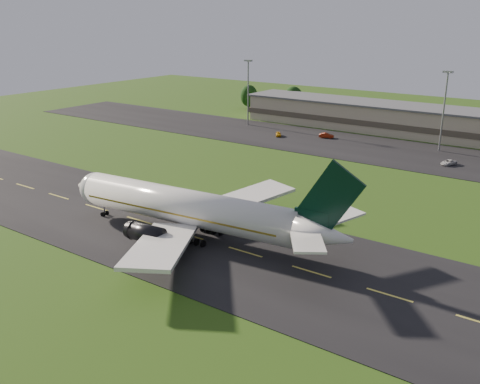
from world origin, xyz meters
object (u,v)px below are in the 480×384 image
Objects in this scene: terminal at (463,127)px; light_mast_west at (248,85)px; service_vehicle_b at (326,135)px; airliner at (191,209)px; service_vehicle_c at (449,162)px; service_vehicle_a at (278,134)px; light_mast_centre at (445,102)px.

terminal is 7.13× the size of light_mast_west.
terminal reaches higher than service_vehicle_b.
service_vehicle_c is (21.29, 67.35, -3.98)m from airliner.
service_vehicle_c is (48.79, -3.46, -0.04)m from service_vehicle_a.
light_mast_west is 5.58× the size of service_vehicle_a.
service_vehicle_a is at bearing -168.02° from light_mast_centre.
terminal is 39.77× the size of service_vehicle_a.
service_vehicle_c is at bearing -124.99° from service_vehicle_b.
service_vehicle_c is at bearing -10.80° from light_mast_west.
light_mast_centre is at bearing 137.36° from service_vehicle_c.
airliner is 2.52× the size of light_mast_west.
airliner is 2.52× the size of light_mast_centre.
service_vehicle_c is at bearing -65.04° from light_mast_centre.
light_mast_centre is 5.58× the size of service_vehicle_a.
airliner is 12.30× the size of service_vehicle_b.
terminal is 34.50× the size of service_vehicle_c.
terminal is at bearing 74.19° from airliner.
light_mast_west is 1.00× the size of light_mast_centre.
light_mast_centre is 4.88× the size of service_vehicle_b.
service_vehicle_a is 13.69m from service_vehicle_b.
service_vehicle_b is at bearing -172.30° from service_vehicle_c.
service_vehicle_c is at bearing -37.98° from service_vehicle_a.
service_vehicle_b is (-30.69, -2.98, -11.95)m from light_mast_centre.
service_vehicle_a is 48.91m from service_vehicle_c.
terminal is 37.52m from service_vehicle_b.
airliner is 97.56m from terminal.
service_vehicle_a is 0.87× the size of service_vehicle_c.
service_vehicle_c is (4.45, -28.75, -3.31)m from terminal.
light_mast_centre reaches higher than service_vehicle_a.
light_mast_west reaches higher than service_vehicle_a.
airliner is 91.85m from light_mast_west.
service_vehicle_a is at bearing 96.32° from service_vehicle_b.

